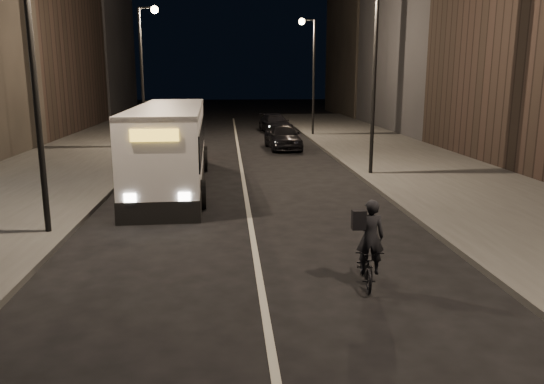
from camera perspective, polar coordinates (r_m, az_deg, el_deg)
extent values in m
plane|color=black|center=(11.36, -1.23, -10.05)|extent=(180.00, 180.00, 0.00)
cube|color=#393937|center=(26.47, 15.47, 2.69)|extent=(7.00, 70.00, 0.16)
cube|color=#393937|center=(26.06, -22.31, 2.06)|extent=(7.00, 70.00, 0.16)
cylinder|color=black|center=(23.33, 10.93, 11.74)|extent=(0.16, 0.16, 8.00)
cylinder|color=black|center=(38.98, 4.50, 12.10)|extent=(0.16, 0.16, 8.00)
cube|color=black|center=(39.10, 3.92, 17.98)|extent=(0.90, 0.08, 0.08)
sphere|color=#FFD18C|center=(39.02, 3.23, 17.85)|extent=(0.44, 0.44, 0.44)
cylinder|color=black|center=(15.30, -24.17, 10.68)|extent=(0.16, 0.16, 8.00)
cylinder|color=black|center=(32.85, -13.79, 11.74)|extent=(0.16, 0.16, 8.00)
cube|color=black|center=(33.01, -13.35, 18.73)|extent=(0.90, 0.08, 0.08)
sphere|color=#FFD18C|center=(32.94, -12.53, 18.61)|extent=(0.44, 0.44, 0.44)
cube|color=silver|center=(21.65, -10.82, 4.85)|extent=(2.80, 11.89, 3.15)
cube|color=black|center=(21.60, -10.87, 6.02)|extent=(2.87, 11.50, 1.13)
cube|color=silver|center=(21.51, -10.99, 8.88)|extent=(2.82, 11.89, 0.18)
cube|color=gold|center=(15.68, -12.53, 5.96)|extent=(1.38, 0.16, 0.34)
cylinder|color=black|center=(17.93, -15.55, -0.45)|extent=(0.37, 0.99, 0.99)
cylinder|color=black|center=(17.70, -7.66, -0.26)|extent=(0.37, 0.99, 0.99)
cylinder|color=black|center=(25.61, -12.87, 3.45)|extent=(0.37, 0.99, 0.99)
cylinder|color=black|center=(25.45, -7.35, 3.61)|extent=(0.37, 0.99, 0.99)
imported|color=black|center=(11.47, 10.12, -7.71)|extent=(0.79, 1.71, 0.86)
imported|color=black|center=(11.07, 10.51, -4.77)|extent=(0.62, 0.45, 1.58)
imported|color=black|center=(32.04, 1.16, 6.01)|extent=(2.17, 4.67, 1.55)
imported|color=#38393B|center=(39.17, -9.19, 6.82)|extent=(1.84, 4.01, 1.27)
imported|color=black|center=(41.49, 0.35, 7.37)|extent=(2.54, 5.05, 1.41)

